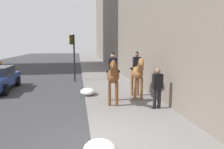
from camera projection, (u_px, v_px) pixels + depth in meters
name	position (u px, v px, depth m)	size (l,w,h in m)	color
sidewalk_slab	(152.00, 139.00, 5.99)	(120.00, 3.54, 0.12)	slate
mounted_horse_near	(113.00, 75.00, 9.23)	(2.15, 0.79, 2.35)	brown
mounted_horse_far	(137.00, 72.00, 10.17)	(2.15, 0.69, 2.35)	brown
pedestrian_greeting	(157.00, 86.00, 8.55)	(0.27, 0.41, 1.70)	black
traffic_light_near_curb	(73.00, 50.00, 15.25)	(0.20, 0.44, 3.53)	black
snow_pile_far	(88.00, 92.00, 10.99)	(1.01, 0.78, 0.35)	white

